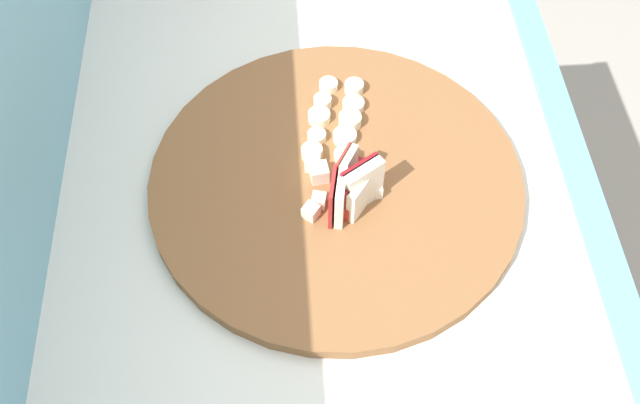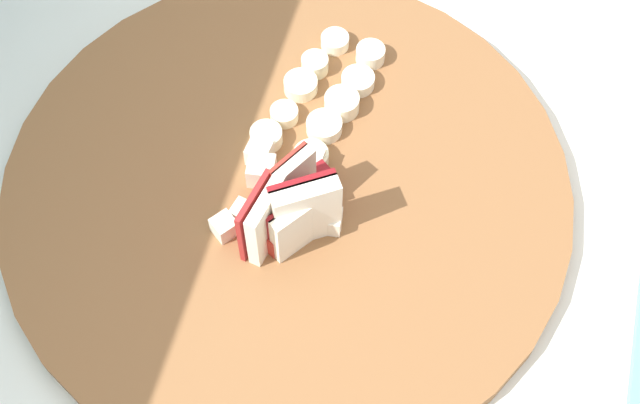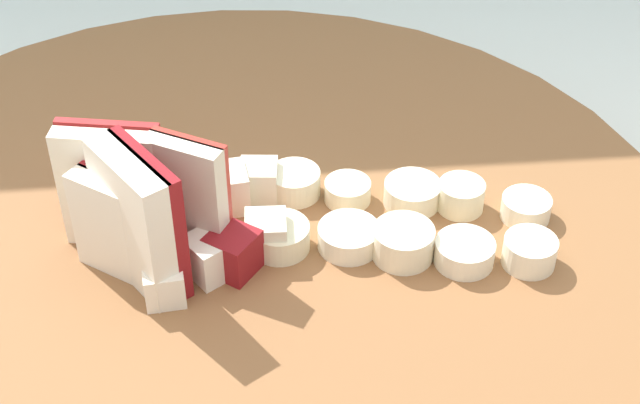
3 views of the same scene
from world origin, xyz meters
TOP-DOWN VIEW (x-y plane):
  - tiled_countertop at (0.00, -0.00)m, footprint 1.26×0.65m
  - tile_backsplash at (0.00, 0.35)m, footprint 2.40×0.04m
  - cutting_board at (0.08, -0.01)m, footprint 0.45×0.45m
  - apple_wedge_fan at (0.05, -0.02)m, footprint 0.08×0.06m
  - apple_dice_pile at (0.07, -0.01)m, footprint 0.09×0.10m
  - banana_slice_rows at (0.17, -0.02)m, footprint 0.15×0.09m

SIDE VIEW (x-z plane):
  - tiled_countertop at x=0.00m, z-range 0.00..0.88m
  - tile_backsplash at x=0.00m, z-range 0.00..1.32m
  - cutting_board at x=0.08m, z-range 0.87..0.89m
  - banana_slice_rows at x=0.17m, z-range 0.89..0.90m
  - apple_dice_pile at x=0.07m, z-range 0.89..0.91m
  - apple_wedge_fan at x=0.05m, z-range 0.89..0.95m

